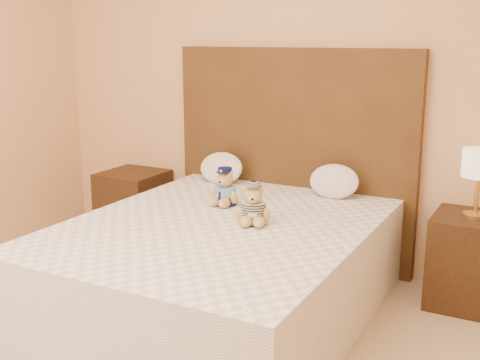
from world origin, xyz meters
name	(u,v)px	position (x,y,z in m)	size (l,w,h in m)	color
bed	(221,268)	(0.00, 1.20, 0.28)	(1.60, 2.00, 0.55)	white
headboard	(292,157)	(0.00, 2.21, 0.75)	(1.75, 0.08, 1.50)	#4C3417
nightstand_left	(134,206)	(-1.25, 2.00, 0.28)	(0.45, 0.45, 0.55)	#362411
nightstand_right	(471,261)	(1.25, 2.00, 0.28)	(0.45, 0.45, 0.55)	#362411
lamp	(480,167)	(1.25, 2.00, 0.85)	(0.20, 0.20, 0.40)	gold
teddy_police	(225,187)	(-0.16, 1.54, 0.67)	(0.20, 0.19, 0.23)	#B68D47
teddy_prisoner	(253,204)	(0.17, 1.27, 0.66)	(0.20, 0.19, 0.23)	#B68D47
pillow_left	(221,166)	(-0.47, 2.03, 0.67)	(0.33, 0.22, 0.24)	white
pillow_right	(334,180)	(0.37, 2.03, 0.67)	(0.33, 0.21, 0.23)	white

